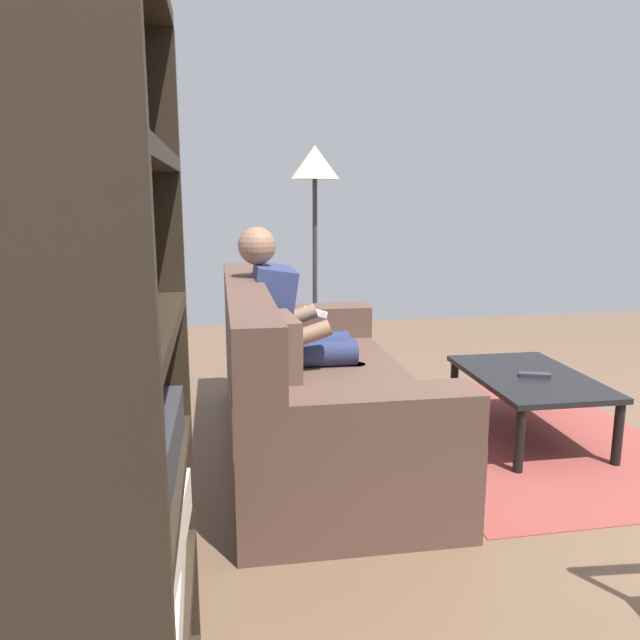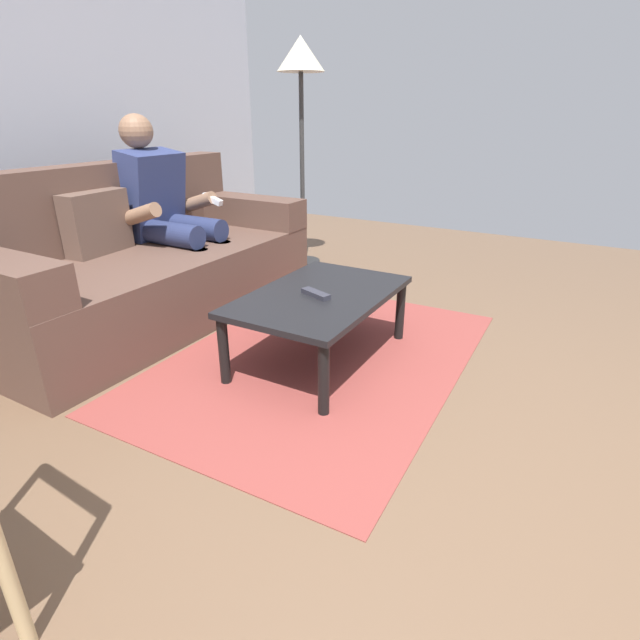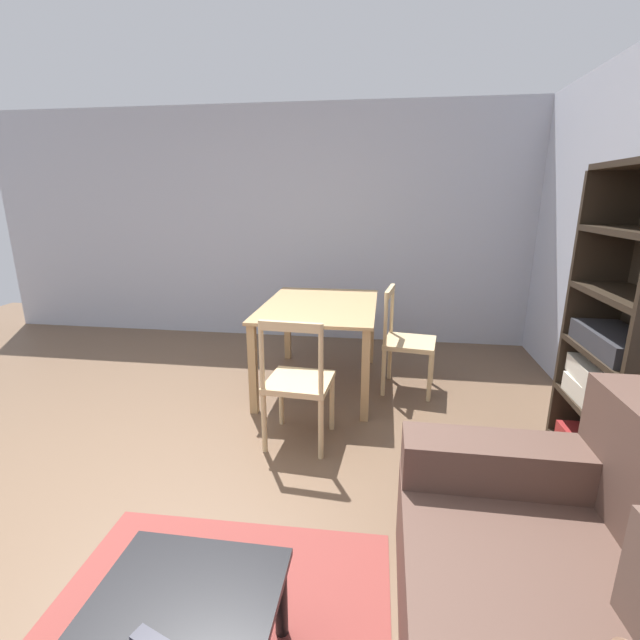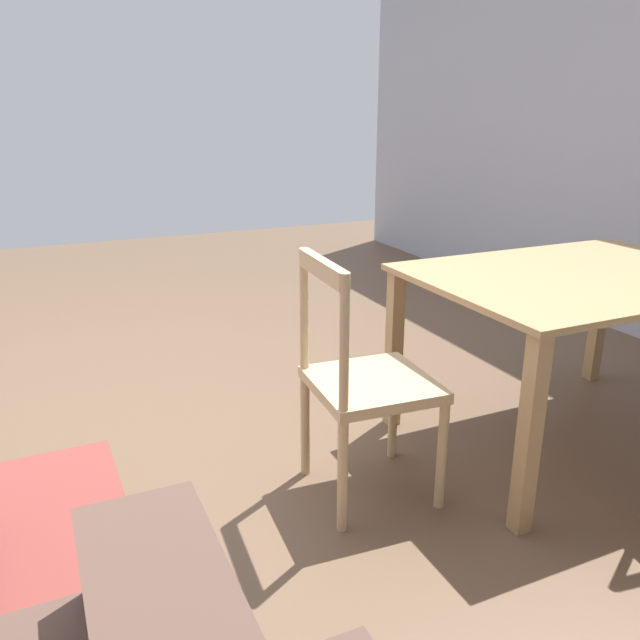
# 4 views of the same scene
# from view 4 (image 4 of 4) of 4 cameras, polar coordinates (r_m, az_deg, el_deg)

# --- Properties ---
(ground_plane) EXTENTS (8.66, 8.66, 0.00)m
(ground_plane) POSITION_cam_4_polar(r_m,az_deg,el_deg) (3.15, -20.15, -8.69)
(ground_plane) COLOR brown
(dining_table) EXTENTS (1.33, 0.96, 0.74)m
(dining_table) POSITION_cam_4_polar(r_m,az_deg,el_deg) (2.81, 22.29, 1.87)
(dining_table) COLOR tan
(dining_table) RESTS_ON ground_plane
(dining_chair_facing_couch) EXTENTS (0.45, 0.45, 0.91)m
(dining_chair_facing_couch) POSITION_cam_4_polar(r_m,az_deg,el_deg) (2.29, 3.98, -5.65)
(dining_chair_facing_couch) COLOR #D1B27F
(dining_chair_facing_couch) RESTS_ON ground_plane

